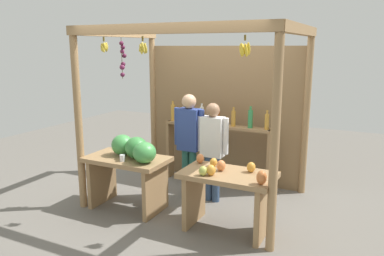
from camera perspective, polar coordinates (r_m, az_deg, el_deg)
ground_plane at (r=5.74m, az=0.85°, el=-10.63°), size 12.00×12.00×0.00m
market_stall at (r=5.74m, az=2.72°, el=4.40°), size 2.81×2.02×2.49m
fruit_counter_left at (r=5.25m, az=-9.27°, el=-4.98°), size 1.14×0.64×1.04m
fruit_counter_right at (r=4.66m, az=5.36°, el=-9.01°), size 1.13×0.64×0.90m
bottle_shelf_unit at (r=6.12m, az=3.79°, el=-1.36°), size 1.80×0.22×1.36m
vendor_man at (r=5.55m, az=-0.45°, el=-1.32°), size 0.48×0.21×1.56m
vendor_woman at (r=5.42m, az=3.11°, el=-2.45°), size 0.48×0.20×1.45m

